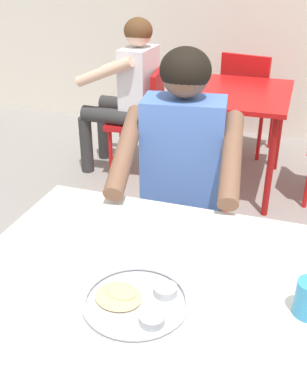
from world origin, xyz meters
TOP-DOWN VIEW (x-y plane):
  - table_foreground at (0.10, 0.00)m, footprint 1.10×0.91m
  - thali_tray at (0.09, -0.09)m, footprint 0.28×0.28m
  - chair_foreground at (-0.03, 0.91)m, footprint 0.46×0.47m
  - diner_foreground at (-0.01, 0.69)m, footprint 0.54×0.59m
  - table_background_red at (-0.03, 2.18)m, footprint 0.79×0.90m
  - chair_red_left at (-0.69, 2.17)m, footprint 0.44×0.45m
  - chair_red_far at (0.00, 2.83)m, footprint 0.51×0.49m
  - patron_background at (-0.82, 2.18)m, footprint 0.57×0.51m

SIDE VIEW (x-z plane):
  - chair_red_left at x=-0.69m, z-range 0.07..0.88m
  - chair_foreground at x=-0.03m, z-range 0.08..0.90m
  - chair_red_far at x=0.00m, z-range 0.07..0.94m
  - table_background_red at x=-0.03m, z-range 0.27..1.00m
  - table_foreground at x=0.10m, z-range 0.30..1.04m
  - patron_background at x=-0.82m, z-range 0.12..1.30m
  - diner_foreground at x=-0.01m, z-range 0.12..1.37m
  - thali_tray at x=0.09m, z-range 0.74..0.77m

